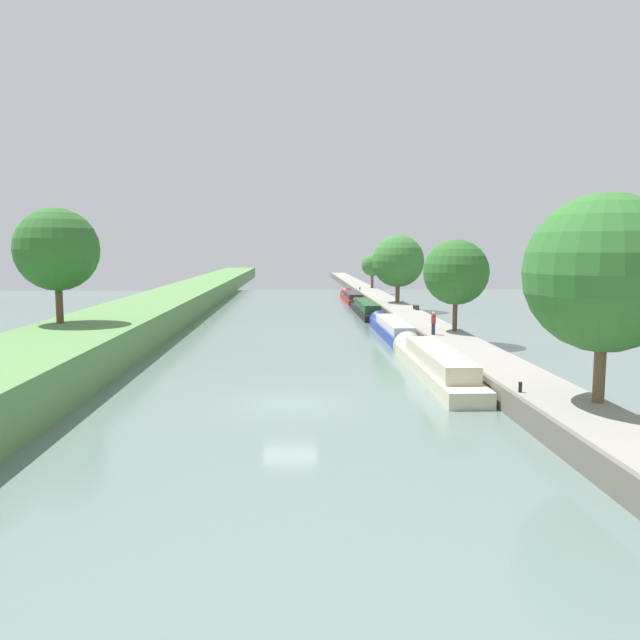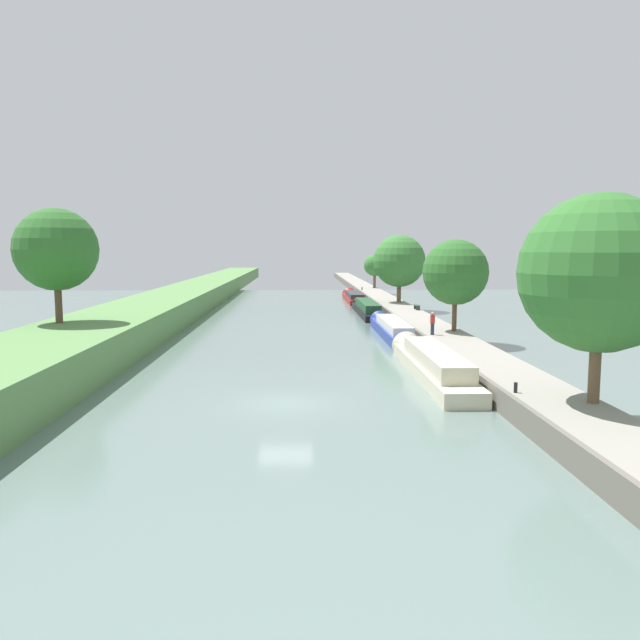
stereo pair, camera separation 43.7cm
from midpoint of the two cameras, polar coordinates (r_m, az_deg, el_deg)
The scene contains 17 objects.
ground_plane at distance 29.51m, azimuth -3.19°, elevation -7.63°, with size 160.00×160.00×0.00m, color slate.
left_grassy_bank at distance 32.29m, azimuth -27.49°, elevation -5.00°, with size 7.10×260.00×2.35m.
right_towpath at distance 31.34m, azimuth 18.18°, elevation -6.14°, with size 3.36×260.00×1.04m.
stone_quay at distance 30.76m, azimuth 15.01°, elevation -6.23°, with size 0.25×260.00×1.09m.
narrowboat_cream at distance 36.61m, azimuth 9.91°, elevation -3.85°, with size 2.16×16.29×2.30m.
narrowboat_blue at distance 52.26m, azimuth 6.30°, elevation -0.77°, with size 1.95×15.54×1.97m.
narrowboat_black at distance 69.14m, azimuth 3.97°, elevation 1.06°, with size 1.96×16.72×2.14m.
narrowboat_red at distance 86.75m, azimuth 2.74°, elevation 2.12°, with size 2.17×15.45×2.06m.
tree_rightbank_near at distance 27.10m, azimuth 24.10°, elevation 3.92°, with size 6.32×6.32×8.39m.
tree_rightbank_midnear at distance 47.73m, azimuth 12.04°, elevation 4.28°, with size 4.89×4.89×6.86m.
tree_rightbank_midfar at distance 72.25m, azimuth 6.95°, elevation 5.36°, with size 5.96×5.96×7.73m.
tree_rightbank_far at distance 99.10m, azimuth 4.67°, elevation 4.99°, with size 3.43×3.43×5.25m.
tree_leftbank_downstream at distance 44.07m, azimuth -23.14°, elevation 5.92°, with size 5.36×5.36×7.48m.
person_walking at distance 45.61m, azimuth 10.04°, elevation -0.24°, with size 0.34×0.34×1.66m.
mooring_bollard_near at distance 28.43m, azimuth 17.38°, elevation -5.87°, with size 0.16×0.16×0.45m.
mooring_bollard_far at distance 93.22m, azimuth 3.53°, elevation 2.88°, with size 0.16×0.16×0.45m.
park_bench at distance 64.18m, azimuth 8.56°, elevation 1.26°, with size 0.44×1.50×0.47m.
Camera 1 is at (0.24, -28.60, 7.23)m, focal length 35.09 mm.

